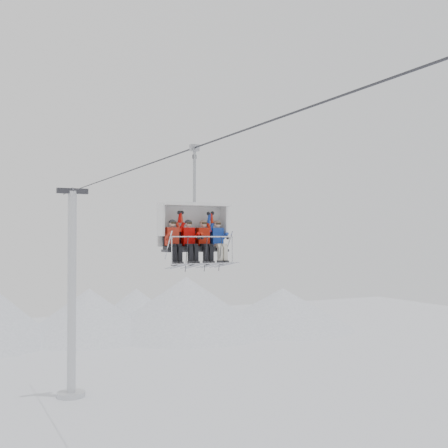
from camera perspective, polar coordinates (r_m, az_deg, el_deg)
name	(u,v)px	position (r m, az deg, el deg)	size (l,w,h in m)	color
ridgeline	(11,315)	(57.80, -20.78, -8.67)	(72.00, 21.00, 7.00)	silver
lift_tower_right	(72,307)	(37.99, -15.21, -8.13)	(2.00, 1.80, 13.48)	silver
haul_cable	(224,137)	(17.00, 0.00, 8.80)	(0.06, 0.06, 50.00)	#303136
chairlift_carrier	(193,226)	(18.86, -3.18, -0.23)	(2.35, 1.17, 3.98)	black
skier_far_left	(173,240)	(18.26, -5.17, -1.65)	(0.40, 1.69, 1.61)	red
skier_center_left	(189,240)	(18.47, -3.55, -1.65)	(0.40, 1.69, 1.61)	#C70503
skier_center_right	(204,240)	(18.69, -2.01, -1.65)	(0.40, 1.69, 1.61)	#BA1A08
skier_far_right	(218,240)	(18.91, -0.58, -1.66)	(0.40, 1.69, 1.59)	#15379F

